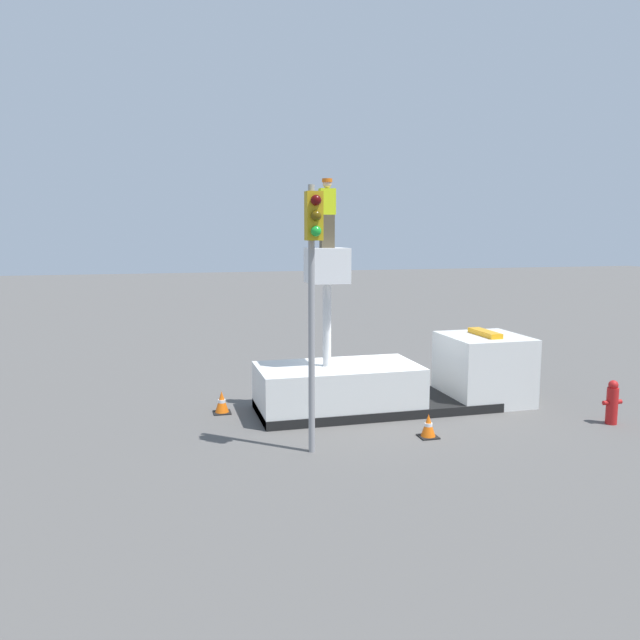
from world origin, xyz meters
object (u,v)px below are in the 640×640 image
at_px(worker, 327,213).
at_px(traffic_light_pole, 313,267).
at_px(traffic_cone_rear, 222,403).
at_px(traffic_cone_curbside, 428,426).
at_px(bucket_truck, 397,379).
at_px(fire_hydrant, 612,403).

relative_size(worker, traffic_light_pole, 0.30).
xyz_separation_m(traffic_cone_rear, traffic_cone_curbside, (4.49, -3.23, -0.02)).
xyz_separation_m(bucket_truck, worker, (-1.98, 0.00, 4.46)).
bearing_deg(fire_hydrant, traffic_cone_curbside, 177.60).
bearing_deg(bucket_truck, worker, 180.00).
xyz_separation_m(bucket_truck, fire_hydrant, (4.71, -2.71, -0.26)).
distance_m(worker, traffic_cone_curbside, 5.87).
height_order(traffic_cone_rear, traffic_cone_curbside, traffic_cone_rear).
height_order(fire_hydrant, traffic_cone_curbside, fire_hydrant).
height_order(bucket_truck, fire_hydrant, bucket_truck).
distance_m(bucket_truck, fire_hydrant, 5.44).
distance_m(traffic_cone_rear, traffic_cone_curbside, 5.54).
height_order(worker, fire_hydrant, worker).
bearing_deg(traffic_cone_curbside, bucket_truck, 85.78).
relative_size(bucket_truck, traffic_light_pole, 1.31).
relative_size(bucket_truck, traffic_cone_curbside, 13.40).
relative_size(bucket_truck, fire_hydrant, 6.72).
relative_size(worker, traffic_cone_rear, 2.93).
bearing_deg(traffic_light_pole, fire_hydrant, 1.27).
bearing_deg(traffic_cone_rear, fire_hydrant, -20.09).
distance_m(worker, traffic_light_pole, 3.31).
distance_m(fire_hydrant, traffic_cone_curbside, 4.91).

